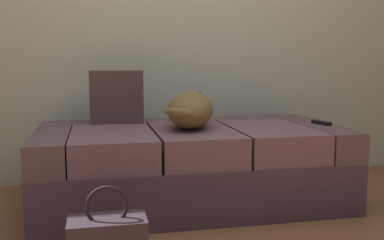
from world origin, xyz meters
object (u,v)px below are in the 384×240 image
throw_pillow (117,97)px  dog_tan (191,109)px  couch (190,165)px  tv_remote (321,123)px

throw_pillow → dog_tan: bearing=-33.7°
dog_tan → throw_pillow: bearing=146.3°
couch → throw_pillow: bearing=147.1°
couch → tv_remote: size_ratio=12.23×
couch → tv_remote: bearing=-4.4°
dog_tan → tv_remote: dog_tan is taller
throw_pillow → tv_remote: bearing=-15.0°
dog_tan → throw_pillow: size_ratio=1.88×
tv_remote → dog_tan: bearing=165.6°
dog_tan → tv_remote: size_ratio=4.25×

